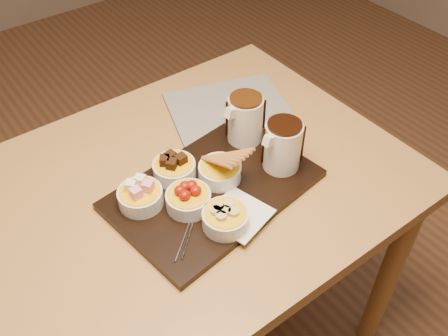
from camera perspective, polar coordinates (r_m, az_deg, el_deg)
dining_table at (r=1.24m, az=-7.00°, el=-6.11°), size 1.20×0.80×0.75m
serving_board at (r=1.15m, az=-1.19°, el=-2.45°), size 0.50×0.36×0.02m
napkin at (r=1.09m, az=1.67°, el=-5.31°), size 0.15×0.15×0.00m
bowl_marshmallows at (r=1.11m, az=-9.52°, el=-3.32°), size 0.10×0.10×0.04m
bowl_cake at (r=1.17m, az=-5.69°, el=-0.19°), size 0.10×0.10×0.04m
bowl_strawberries at (r=1.10m, az=-4.08°, el=-3.67°), size 0.10×0.10×0.04m
bowl_biscotti at (r=1.15m, az=-0.47°, el=-0.48°), size 0.10×0.10×0.04m
bowl_bananas at (r=1.06m, az=0.16°, el=-5.84°), size 0.10×0.10×0.04m
pitcher_dark_chocolate at (r=1.17m, az=6.70°, el=2.49°), size 0.10×0.10×0.12m
pitcher_milk_chocolate at (r=1.24m, az=2.43°, el=5.57°), size 0.10×0.10×0.12m
fondue_skewers at (r=1.09m, az=-3.56°, el=-5.19°), size 0.19×0.22×0.01m
newspaper at (r=1.39m, az=0.58°, el=6.71°), size 0.38×0.34×0.01m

